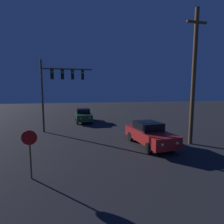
{
  "coord_description": "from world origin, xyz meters",
  "views": [
    {
      "loc": [
        -3.23,
        0.83,
        3.87
      ],
      "look_at": [
        0.0,
        15.14,
        2.12
      ],
      "focal_mm": 28.0,
      "sensor_mm": 36.0,
      "label": 1
    }
  ],
  "objects_px": {
    "stop_sign": "(30,146)",
    "utility_pole": "(194,77)",
    "car_far": "(83,115)",
    "car_near": "(149,134)",
    "traffic_signal_mast": "(58,82)"
  },
  "relations": [
    {
      "from": "stop_sign",
      "to": "utility_pole",
      "type": "height_order",
      "value": "utility_pole"
    },
    {
      "from": "car_far",
      "to": "stop_sign",
      "type": "xyz_separation_m",
      "value": [
        -3.15,
        -14.23,
        0.68
      ]
    },
    {
      "from": "car_far",
      "to": "utility_pole",
      "type": "height_order",
      "value": "utility_pole"
    },
    {
      "from": "stop_sign",
      "to": "utility_pole",
      "type": "bearing_deg",
      "value": 16.32
    },
    {
      "from": "car_near",
      "to": "car_far",
      "type": "relative_size",
      "value": 1.01
    },
    {
      "from": "utility_pole",
      "to": "car_near",
      "type": "bearing_deg",
      "value": 173.92
    },
    {
      "from": "car_far",
      "to": "car_near",
      "type": "bearing_deg",
      "value": 108.94
    },
    {
      "from": "car_near",
      "to": "utility_pole",
      "type": "height_order",
      "value": "utility_pole"
    },
    {
      "from": "traffic_signal_mast",
      "to": "stop_sign",
      "type": "xyz_separation_m",
      "value": [
        -0.57,
        -9.37,
        -3.19
      ]
    },
    {
      "from": "stop_sign",
      "to": "car_near",
      "type": "bearing_deg",
      "value": 25.08
    },
    {
      "from": "car_near",
      "to": "traffic_signal_mast",
      "type": "relative_size",
      "value": 0.73
    },
    {
      "from": "car_far",
      "to": "traffic_signal_mast",
      "type": "xyz_separation_m",
      "value": [
        -2.57,
        -4.86,
        3.86
      ]
    },
    {
      "from": "car_far",
      "to": "utility_pole",
      "type": "bearing_deg",
      "value": 121.22
    },
    {
      "from": "car_far",
      "to": "traffic_signal_mast",
      "type": "height_order",
      "value": "traffic_signal_mast"
    },
    {
      "from": "car_far",
      "to": "traffic_signal_mast",
      "type": "bearing_deg",
      "value": 60.81
    }
  ]
}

